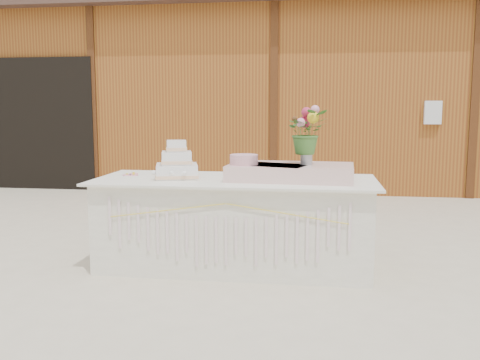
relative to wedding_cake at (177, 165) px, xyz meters
name	(u,v)px	position (x,y,z in m)	size (l,w,h in m)	color
ground	(235,266)	(0.51, 0.01, -0.88)	(80.00, 80.00, 0.00)	beige
barn	(282,92)	(0.50, 6.00, 0.80)	(12.60, 4.60, 3.30)	brown
cake_table	(235,223)	(0.51, 0.00, -0.49)	(2.40, 1.00, 0.77)	white
wedding_cake	(177,165)	(0.00, 0.00, 0.00)	(0.44, 0.44, 0.33)	white
pink_cake_stand	(244,166)	(0.59, -0.06, 0.01)	(0.30, 0.30, 0.22)	silver
satin_runner	(291,172)	(0.98, 0.03, -0.05)	(1.04, 0.60, 0.13)	beige
flower_vase	(306,157)	(1.11, 0.01, 0.09)	(0.10, 0.10, 0.14)	#ADADB2
bouquet	(307,126)	(1.11, 0.01, 0.34)	(0.34, 0.29, 0.37)	#3D6D2B
loose_flowers	(130,174)	(-0.47, 0.12, -0.10)	(0.16, 0.39, 0.02)	pink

